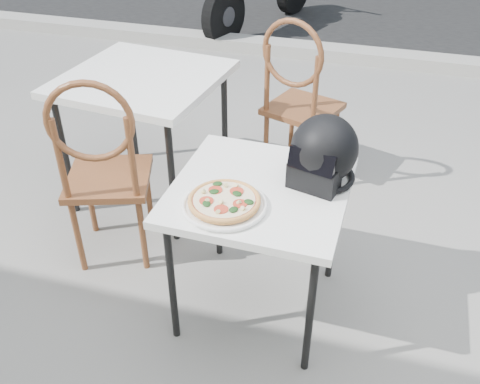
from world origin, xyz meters
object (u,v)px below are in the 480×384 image
(cafe_table_main, at_px, (260,199))
(helmet, at_px, (323,153))
(cafe_chair_main, at_px, (298,93))
(pizza, at_px, (224,200))
(cafe_chair_side, at_px, (102,164))
(cafe_table_side, at_px, (143,87))
(plate, at_px, (224,205))

(cafe_table_main, xyz_separation_m, helmet, (0.23, 0.13, 0.19))
(cafe_chair_main, bearing_deg, helmet, 124.87)
(pizza, bearing_deg, cafe_chair_side, 157.58)
(helmet, distance_m, cafe_table_side, 1.27)
(pizza, height_order, cafe_chair_side, cafe_chair_side)
(plate, relative_size, pizza, 0.98)
(cafe_table_side, bearing_deg, cafe_chair_main, 28.98)
(pizza, xyz_separation_m, cafe_table_side, (-0.77, 0.91, -0.00))
(pizza, distance_m, cafe_chair_side, 0.78)
(cafe_table_side, bearing_deg, pizza, -49.86)
(cafe_table_side, bearing_deg, plate, -49.87)
(cafe_table_main, relative_size, plate, 2.00)
(plate, bearing_deg, pizza, 51.43)
(pizza, relative_size, cafe_chair_side, 0.35)
(pizza, distance_m, cafe_table_side, 1.20)
(cafe_table_main, relative_size, helmet, 2.08)
(cafe_chair_side, bearing_deg, pizza, 138.85)
(pizza, relative_size, cafe_chair_main, 0.35)
(pizza, xyz_separation_m, cafe_chair_side, (-0.71, 0.29, -0.13))
(cafe_chair_main, distance_m, cafe_table_side, 0.93)
(plate, relative_size, cafe_chair_side, 0.35)
(helmet, distance_m, cafe_chair_side, 1.07)
(plate, bearing_deg, cafe_table_side, 130.13)
(plate, xyz_separation_m, helmet, (0.33, 0.31, 0.12))
(cafe_chair_main, xyz_separation_m, cafe_table_side, (-0.81, -0.45, 0.13))
(pizza, height_order, cafe_chair_main, cafe_chair_main)
(helmet, bearing_deg, plate, -122.75)
(cafe_chair_main, height_order, cafe_chair_side, cafe_chair_main)
(pizza, distance_m, helmet, 0.46)
(helmet, distance_m, cafe_chair_main, 1.12)
(cafe_chair_side, bearing_deg, plate, 138.83)
(cafe_table_main, relative_size, cafe_table_side, 0.81)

